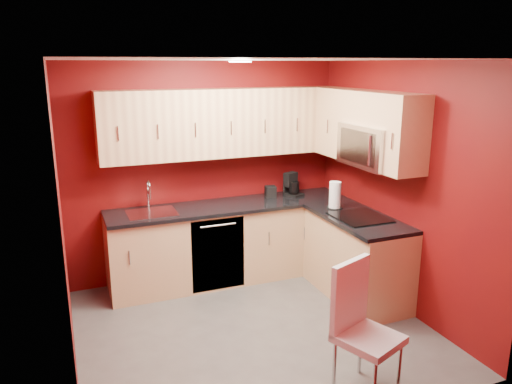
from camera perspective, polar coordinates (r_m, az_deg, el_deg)
floor at (r=4.96m, az=-0.35°, el=-15.38°), size 3.20×3.20×0.00m
ceiling at (r=4.30m, az=-0.41°, el=14.90°), size 3.20×3.20×0.00m
wall_back at (r=5.85m, az=-5.80°, el=2.39°), size 3.20×0.00×3.20m
wall_front at (r=3.20m, az=9.67°, el=-8.17°), size 3.20×0.00×3.20m
wall_left at (r=4.18m, az=-21.27°, el=-3.51°), size 0.00×3.00×3.00m
wall_right at (r=5.25m, az=16.08°, el=0.49°), size 0.00×3.00×3.00m
base_cabinets_back at (r=5.86m, az=-2.88°, el=-5.84°), size 2.80×0.60×0.87m
base_cabinets_right at (r=5.52m, az=11.40°, el=-7.43°), size 0.60×1.30×0.87m
countertop_back at (r=5.70m, az=-2.89°, el=-1.60°), size 2.80×0.63×0.04m
countertop_right at (r=5.35m, az=11.60°, el=-2.98°), size 0.63×1.27×0.04m
upper_cabinets_back at (r=5.65m, az=-3.48°, el=7.92°), size 2.80×0.35×0.75m
upper_cabinets_right at (r=5.39m, az=12.18°, el=7.98°), size 0.35×1.55×0.75m
microwave at (r=5.21m, az=13.25°, el=5.17°), size 0.42×0.76×0.42m
cooktop at (r=5.31m, az=11.77°, el=-2.84°), size 0.50×0.55×0.01m
sink at (r=5.49m, az=-11.87°, el=-1.95°), size 0.52×0.42×0.35m
dishwasher_front at (r=5.53m, az=-4.35°, el=-7.14°), size 0.60×0.02×0.82m
downlight at (r=4.58m, az=-1.84°, el=14.68°), size 0.20×0.20×0.01m
coffee_maker at (r=6.04m, az=4.36°, el=0.86°), size 0.24×0.27×0.28m
napkin_holder at (r=5.98m, az=1.67°, el=0.04°), size 0.14×0.14×0.13m
paper_towel at (r=5.56m, az=9.01°, el=-0.37°), size 0.18×0.18×0.30m
dining_chair at (r=3.98m, az=12.78°, el=-15.32°), size 0.55×0.56×1.03m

